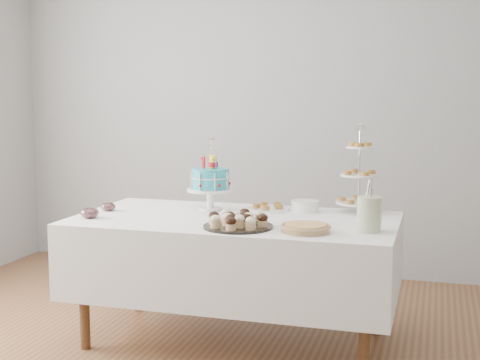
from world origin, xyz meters
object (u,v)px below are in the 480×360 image
(birthday_cake, at_px, (210,191))
(pie, at_px, (305,228))
(cupcake_tray, at_px, (238,220))
(plate_stack, at_px, (305,206))
(table, at_px, (235,255))
(tiered_stand, at_px, (359,175))
(utensil_pitcher, at_px, (369,213))
(pastry_plate, at_px, (269,207))
(jam_bowl_b, at_px, (108,207))
(jam_bowl_a, at_px, (90,213))

(birthday_cake, bearing_deg, pie, -21.92)
(cupcake_tray, relative_size, plate_stack, 2.21)
(table, xyz_separation_m, tiered_stand, (0.69, 0.40, 0.46))
(cupcake_tray, distance_m, pie, 0.38)
(tiered_stand, bearing_deg, cupcake_tray, -130.52)
(plate_stack, height_order, utensil_pitcher, utensil_pitcher)
(birthday_cake, distance_m, cupcake_tray, 0.59)
(plate_stack, relative_size, utensil_pitcher, 0.61)
(cupcake_tray, height_order, utensil_pitcher, utensil_pitcher)
(table, distance_m, pastry_plate, 0.42)
(utensil_pitcher, bearing_deg, table, -170.47)
(table, bearing_deg, pastry_plate, 68.20)
(plate_stack, distance_m, utensil_pitcher, 0.69)
(birthday_cake, height_order, pie, birthday_cake)
(pie, xyz_separation_m, jam_bowl_b, (-1.33, 0.29, 0.00))
(jam_bowl_b, bearing_deg, pie, -12.18)
(cupcake_tray, height_order, pie, cupcake_tray)
(pastry_plate, distance_m, jam_bowl_b, 1.02)
(birthday_cake, relative_size, pastry_plate, 1.70)
(birthday_cake, bearing_deg, cupcake_tray, -42.82)
(birthday_cake, distance_m, jam_bowl_b, 0.66)
(jam_bowl_a, distance_m, jam_bowl_b, 0.26)
(birthday_cake, height_order, jam_bowl_b, birthday_cake)
(pie, distance_m, tiered_stand, 0.75)
(cupcake_tray, distance_m, pastry_plate, 0.60)
(jam_bowl_b, bearing_deg, birthday_cake, 18.92)
(pie, xyz_separation_m, jam_bowl_a, (-1.31, 0.03, 0.01))
(table, xyz_separation_m, jam_bowl_a, (-0.83, -0.26, 0.26))
(birthday_cake, bearing_deg, pastry_plate, 30.74)
(table, height_order, jam_bowl_a, jam_bowl_a)
(jam_bowl_b, bearing_deg, jam_bowl_a, -87.34)
(jam_bowl_a, bearing_deg, tiered_stand, 23.56)
(table, distance_m, jam_bowl_b, 0.88)
(birthday_cake, bearing_deg, jam_bowl_a, -129.31)
(tiered_stand, bearing_deg, utensil_pitcher, -78.20)
(cupcake_tray, xyz_separation_m, utensil_pitcher, (0.71, 0.09, 0.06))
(pie, distance_m, jam_bowl_a, 1.31)
(plate_stack, bearing_deg, table, -137.74)
(cupcake_tray, height_order, jam_bowl_a, cupcake_tray)
(utensil_pitcher, bearing_deg, jam_bowl_a, -154.87)
(table, bearing_deg, cupcake_tray, -69.69)
(tiered_stand, relative_size, pastry_plate, 2.07)
(cupcake_tray, bearing_deg, jam_bowl_a, 178.69)
(table, distance_m, pie, 0.62)
(tiered_stand, distance_m, jam_bowl_a, 1.67)
(pie, relative_size, jam_bowl_a, 2.49)
(tiered_stand, distance_m, plate_stack, 0.39)
(birthday_cake, bearing_deg, utensil_pitcher, -7.74)
(pastry_plate, distance_m, utensil_pitcher, 0.85)
(pie, relative_size, utensil_pitcher, 0.94)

